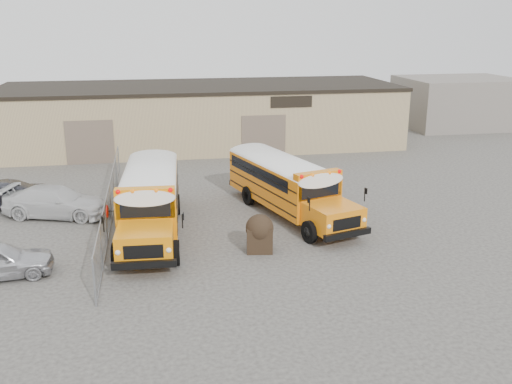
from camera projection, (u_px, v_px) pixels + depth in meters
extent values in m
plane|color=#3C3A37|center=(241.00, 234.00, 26.29)|extent=(120.00, 120.00, 0.00)
cube|color=tan|center=(201.00, 116.00, 44.46)|extent=(30.00, 10.00, 4.50)
cube|color=black|center=(200.00, 86.00, 43.79)|extent=(30.20, 10.20, 0.25)
cube|color=black|center=(291.00, 102.00, 40.30)|extent=(3.00, 0.08, 0.80)
cube|color=#6D5C4D|center=(90.00, 142.00, 38.57)|extent=(3.20, 0.08, 3.00)
cube|color=#6D5C4D|center=(264.00, 136.00, 40.65)|extent=(3.20, 0.08, 3.00)
cylinder|color=gray|center=(94.00, 283.00, 19.34)|extent=(0.07, 0.07, 1.80)
cylinder|color=gray|center=(101.00, 249.00, 22.17)|extent=(0.07, 0.07, 1.80)
cylinder|color=gray|center=(106.00, 223.00, 24.99)|extent=(0.07, 0.07, 1.80)
cylinder|color=gray|center=(110.00, 203.00, 27.81)|extent=(0.07, 0.07, 1.80)
cylinder|color=gray|center=(114.00, 186.00, 30.64)|extent=(0.07, 0.07, 1.80)
cylinder|color=gray|center=(116.00, 172.00, 33.46)|extent=(0.07, 0.07, 1.80)
cylinder|color=gray|center=(119.00, 160.00, 36.28)|extent=(0.07, 0.07, 1.80)
cylinder|color=gray|center=(109.00, 185.00, 27.56)|extent=(0.05, 18.00, 0.05)
cylinder|color=gray|center=(111.00, 219.00, 28.06)|extent=(0.05, 18.00, 0.05)
cube|color=gray|center=(110.00, 203.00, 27.81)|extent=(0.02, 18.00, 1.70)
cube|color=gray|center=(458.00, 102.00, 52.40)|extent=(10.00, 8.00, 4.40)
cube|color=orange|center=(156.00, 164.00, 32.57)|extent=(2.90, 7.68, 2.04)
cube|color=orange|center=(152.00, 197.00, 28.08)|extent=(2.31, 2.31, 1.14)
cube|color=black|center=(152.00, 171.00, 28.84)|extent=(2.04, 0.17, 0.75)
cube|color=white|center=(155.00, 144.00, 32.23)|extent=(2.91, 7.76, 0.40)
cube|color=orange|center=(152.00, 158.00, 28.88)|extent=(2.46, 0.63, 0.36)
sphere|color=#E50705|center=(130.00, 158.00, 28.50)|extent=(0.20, 0.20, 0.20)
sphere|color=#E50705|center=(172.00, 156.00, 28.75)|extent=(0.20, 0.20, 0.20)
sphere|color=orange|center=(142.00, 157.00, 28.57)|extent=(0.20, 0.20, 0.20)
sphere|color=orange|center=(161.00, 157.00, 28.68)|extent=(0.20, 0.20, 0.20)
cube|color=black|center=(152.00, 213.00, 27.10)|extent=(2.44, 0.35, 0.28)
cube|color=black|center=(159.00, 164.00, 36.48)|extent=(2.44, 0.34, 0.28)
cube|color=black|center=(156.00, 166.00, 32.59)|extent=(2.94, 7.53, 0.06)
cube|color=black|center=(156.00, 153.00, 32.69)|extent=(2.87, 6.49, 0.62)
cylinder|color=black|center=(129.00, 208.00, 28.21)|extent=(0.34, 1.05, 1.03)
cylinder|color=black|center=(177.00, 206.00, 28.49)|extent=(0.34, 1.05, 1.03)
cylinder|color=black|center=(138.00, 175.00, 34.16)|extent=(0.34, 1.05, 1.03)
cylinder|color=black|center=(178.00, 174.00, 34.44)|extent=(0.34, 1.05, 1.03)
cylinder|color=#BF0505|center=(121.00, 175.00, 29.88)|extent=(0.06, 0.56, 0.56)
cube|color=orange|center=(233.00, 158.00, 34.21)|extent=(4.41, 7.73, 1.98)
cube|color=orange|center=(271.00, 185.00, 30.29)|extent=(2.64, 2.64, 1.11)
cube|color=black|center=(262.00, 162.00, 30.93)|extent=(1.92, 0.62, 0.73)
cube|color=white|center=(233.00, 140.00, 33.88)|extent=(4.43, 7.81, 0.39)
cube|color=orange|center=(260.00, 150.00, 30.94)|extent=(2.41, 1.14, 0.35)
sphere|color=#E50705|center=(245.00, 151.00, 30.28)|extent=(0.19, 0.19, 0.19)
sphere|color=#E50705|center=(278.00, 147.00, 31.16)|extent=(0.19, 0.19, 0.19)
sphere|color=orange|center=(254.00, 150.00, 30.52)|extent=(0.19, 0.19, 0.19)
sphere|color=orange|center=(269.00, 148.00, 30.92)|extent=(0.19, 0.19, 0.19)
cube|color=black|center=(281.00, 198.00, 29.45)|extent=(2.33, 0.88, 0.27)
cube|color=black|center=(210.00, 159.00, 37.65)|extent=(2.33, 0.86, 0.27)
cube|color=black|center=(233.00, 159.00, 34.23)|extent=(4.41, 7.60, 0.06)
cube|color=black|center=(231.00, 148.00, 34.30)|extent=(4.11, 6.63, 0.60)
cylinder|color=black|center=(251.00, 197.00, 30.05)|extent=(0.55, 1.04, 1.01)
cylinder|color=black|center=(288.00, 191.00, 31.05)|extent=(0.55, 1.04, 1.01)
cylinder|color=black|center=(207.00, 171.00, 35.25)|extent=(0.55, 1.04, 1.01)
cylinder|color=black|center=(240.00, 167.00, 36.25)|extent=(0.55, 1.04, 1.01)
cube|color=black|center=(260.00, 239.00, 24.20)|extent=(1.22, 1.13, 1.08)
sphere|color=black|center=(260.00, 228.00, 24.06)|extent=(1.19, 1.19, 1.19)
imported|color=silver|center=(56.00, 202.00, 28.41)|extent=(5.63, 3.57, 1.52)
imported|color=black|center=(13.00, 195.00, 29.81)|extent=(4.48, 2.61, 1.40)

